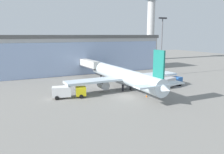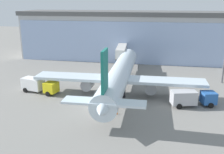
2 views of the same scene
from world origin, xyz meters
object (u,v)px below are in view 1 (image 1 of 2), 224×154
at_px(jet_bridge, 87,64).
at_px(catering_truck, 68,92).
at_px(apron_light_mast, 162,42).
at_px(safety_cone_nose, 147,96).
at_px(safety_cone_wingtip, 67,94).
at_px(control_tower, 151,19).
at_px(airplane, 123,76).
at_px(baggage_cart, 162,83).
at_px(fuel_truck, 171,82).

xyz_separation_m(jet_bridge, catering_truck, (-12.34, -22.57, -2.84)).
relative_size(apron_light_mast, catering_truck, 2.55).
height_order(apron_light_mast, safety_cone_nose, apron_light_mast).
xyz_separation_m(jet_bridge, safety_cone_wingtip, (-12.08, -20.32, -4.03)).
height_order(apron_light_mast, catering_truck, apron_light_mast).
distance_m(jet_bridge, control_tower, 61.64).
bearing_deg(airplane, apron_light_mast, -63.99).
distance_m(airplane, safety_cone_wingtip, 15.07).
bearing_deg(safety_cone_nose, apron_light_mast, 46.02).
relative_size(baggage_cart, safety_cone_wingtip, 5.72).
bearing_deg(catering_truck, baggage_cart, 15.20).
relative_size(jet_bridge, apron_light_mast, 0.74).
relative_size(catering_truck, fuel_truck, 1.00).
xyz_separation_m(control_tower, catering_truck, (-61.04, -55.76, -20.90)).
relative_size(jet_bridge, baggage_cart, 4.57).
xyz_separation_m(control_tower, safety_cone_wingtip, (-60.78, -53.52, -22.09)).
height_order(jet_bridge, catering_truck, jet_bridge).
xyz_separation_m(airplane, safety_cone_nose, (1.15, -9.23, -3.16)).
xyz_separation_m(fuel_truck, safety_cone_wingtip, (-27.40, 3.72, -1.19)).
bearing_deg(control_tower, jet_bridge, -145.72).
bearing_deg(fuel_truck, airplane, 148.34).
bearing_deg(baggage_cart, apron_light_mast, 161.36).
distance_m(control_tower, apron_light_mast, 51.20).
relative_size(catering_truck, baggage_cart, 2.42).
relative_size(catering_truck, safety_cone_nose, 13.83).
distance_m(jet_bridge, airplane, 20.47).
relative_size(apron_light_mast, safety_cone_wingtip, 35.26).
relative_size(jet_bridge, safety_cone_wingtip, 26.13).
bearing_deg(safety_cone_wingtip, fuel_truck, -7.74).
bearing_deg(control_tower, safety_cone_wingtip, -138.64).
bearing_deg(baggage_cart, safety_cone_wingtip, -75.47).
distance_m(apron_light_mast, baggage_cart, 18.23).
relative_size(jet_bridge, airplane, 0.40).
height_order(control_tower, baggage_cart, control_tower).
relative_size(airplane, fuel_truck, 4.74).
bearing_deg(control_tower, catering_truck, -137.59).
bearing_deg(safety_cone_nose, safety_cone_wingtip, 149.97).
relative_size(control_tower, fuel_truck, 4.86).
bearing_deg(jet_bridge, safety_cone_nose, -177.77).
bearing_deg(airplane, jet_bridge, 5.89).
height_order(apron_light_mast, baggage_cart, apron_light_mast).
bearing_deg(airplane, safety_cone_wingtip, 88.62).
bearing_deg(fuel_truck, control_tower, 44.68).
height_order(fuel_truck, safety_cone_nose, fuel_truck).
distance_m(airplane, fuel_truck, 13.36).
bearing_deg(jet_bridge, baggage_cart, -151.27).
distance_m(catering_truck, safety_cone_nose, 17.61).
bearing_deg(jet_bridge, airplane, -177.66).
distance_m(catering_truck, baggage_cart, 26.80).
bearing_deg(safety_cone_wingtip, baggage_cart, -2.57).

